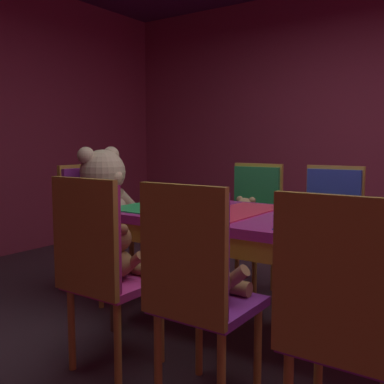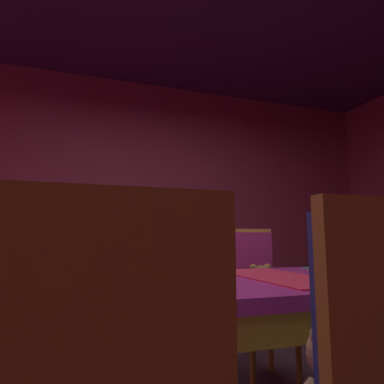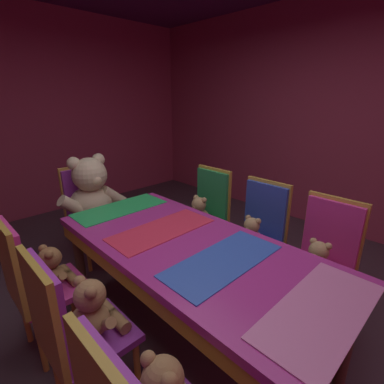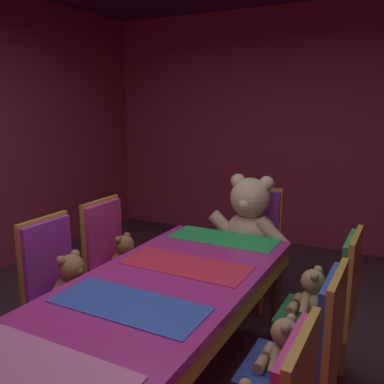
{
  "view_description": "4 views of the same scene",
  "coord_description": "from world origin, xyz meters",
  "px_view_note": "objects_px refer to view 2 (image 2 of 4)",
  "views": [
    {
      "loc": [
        -2.29,
        -0.99,
        1.14
      ],
      "look_at": [
        -0.16,
        0.48,
        0.86
      ],
      "focal_mm": 42.0,
      "sensor_mm": 36.0,
      "label": 1
    },
    {
      "loc": [
        1.37,
        -0.59,
        0.91
      ],
      "look_at": [
        -0.24,
        -0.05,
        1.15
      ],
      "focal_mm": 31.93,
      "sensor_mm": 36.0,
      "label": 2
    },
    {
      "loc": [
        -1.13,
        -1.18,
        1.65
      ],
      "look_at": [
        0.1,
        0.08,
        1.05
      ],
      "focal_mm": 26.58,
      "sensor_mm": 36.0,
      "label": 3
    },
    {
      "loc": [
        1.12,
        -1.77,
        1.69
      ],
      "look_at": [
        -0.06,
        0.48,
        1.15
      ],
      "focal_mm": 39.01,
      "sensor_mm": 36.0,
      "label": 4
    }
  ],
  "objects_px": {
    "teddy_left_0": "(77,297)",
    "teddy_left_2": "(263,289)",
    "banquet_table": "(222,301)",
    "chair_left_0": "(77,293)",
    "chair_left_2": "(252,284)",
    "teddy_left_1": "(182,291)",
    "chair_left_1": "(175,288)"
  },
  "relations": [
    {
      "from": "banquet_table",
      "to": "chair_left_0",
      "type": "height_order",
      "value": "chair_left_0"
    },
    {
      "from": "teddy_left_1",
      "to": "teddy_left_2",
      "type": "distance_m",
      "value": 0.56
    },
    {
      "from": "teddy_left_1",
      "to": "chair_left_2",
      "type": "distance_m",
      "value": 0.58
    },
    {
      "from": "chair_left_2",
      "to": "teddy_left_2",
      "type": "xyz_separation_m",
      "value": [
        0.14,
        -0.0,
        -0.02
      ]
    },
    {
      "from": "teddy_left_0",
      "to": "teddy_left_1",
      "type": "xyz_separation_m",
      "value": [
        0.01,
        0.6,
        0.0
      ]
    },
    {
      "from": "chair_left_1",
      "to": "chair_left_2",
      "type": "relative_size",
      "value": 1.0
    },
    {
      "from": "chair_left_0",
      "to": "teddy_left_0",
      "type": "relative_size",
      "value": 2.93
    },
    {
      "from": "chair_left_0",
      "to": "chair_left_1",
      "type": "height_order",
      "value": "same"
    },
    {
      "from": "chair_left_1",
      "to": "teddy_left_1",
      "type": "distance_m",
      "value": 0.15
    },
    {
      "from": "chair_left_2",
      "to": "teddy_left_2",
      "type": "relative_size",
      "value": 3.24
    },
    {
      "from": "teddy_left_2",
      "to": "chair_left_0",
      "type": "bearing_deg",
      "value": -97.49
    },
    {
      "from": "chair_left_1",
      "to": "teddy_left_2",
      "type": "bearing_deg",
      "value": 76.02
    },
    {
      "from": "teddy_left_0",
      "to": "teddy_left_2",
      "type": "distance_m",
      "value": 1.16
    },
    {
      "from": "chair_left_1",
      "to": "chair_left_2",
      "type": "distance_m",
      "value": 0.56
    },
    {
      "from": "teddy_left_0",
      "to": "teddy_left_1",
      "type": "relative_size",
      "value": 0.97
    },
    {
      "from": "chair_left_0",
      "to": "teddy_left_0",
      "type": "height_order",
      "value": "chair_left_0"
    },
    {
      "from": "chair_left_1",
      "to": "chair_left_2",
      "type": "xyz_separation_m",
      "value": [
        -0.01,
        0.56,
        0.0
      ]
    },
    {
      "from": "banquet_table",
      "to": "teddy_left_0",
      "type": "distance_m",
      "value": 0.89
    },
    {
      "from": "teddy_left_0",
      "to": "teddy_left_2",
      "type": "height_order",
      "value": "teddy_left_0"
    },
    {
      "from": "banquet_table",
      "to": "chair_left_2",
      "type": "xyz_separation_m",
      "value": [
        -0.82,
        0.59,
        -0.06
      ]
    },
    {
      "from": "banquet_table",
      "to": "teddy_left_0",
      "type": "height_order",
      "value": "teddy_left_0"
    },
    {
      "from": "teddy_left_1",
      "to": "teddy_left_0",
      "type": "bearing_deg",
      "value": -91.39
    },
    {
      "from": "chair_left_1",
      "to": "chair_left_2",
      "type": "bearing_deg",
      "value": 90.54
    },
    {
      "from": "teddy_left_0",
      "to": "chair_left_1",
      "type": "height_order",
      "value": "chair_left_1"
    },
    {
      "from": "chair_left_2",
      "to": "chair_left_0",
      "type": "bearing_deg",
      "value": -90.43
    },
    {
      "from": "chair_left_0",
      "to": "chair_left_2",
      "type": "distance_m",
      "value": 1.16
    },
    {
      "from": "chair_left_0",
      "to": "teddy_left_1",
      "type": "xyz_separation_m",
      "value": [
        0.16,
        0.6,
        0.0
      ]
    },
    {
      "from": "chair_left_0",
      "to": "teddy_left_0",
      "type": "bearing_deg",
      "value": -0.0
    },
    {
      "from": "teddy_left_1",
      "to": "teddy_left_2",
      "type": "relative_size",
      "value": 1.14
    },
    {
      "from": "chair_left_1",
      "to": "teddy_left_1",
      "type": "xyz_separation_m",
      "value": [
        0.15,
        0.0,
        0.0
      ]
    },
    {
      "from": "teddy_left_1",
      "to": "chair_left_1",
      "type": "bearing_deg",
      "value": -180.0
    },
    {
      "from": "teddy_left_0",
      "to": "teddy_left_2",
      "type": "bearing_deg",
      "value": 89.67
    }
  ]
}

